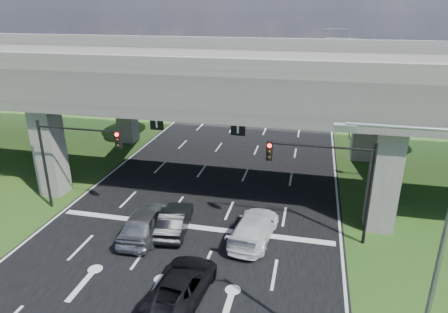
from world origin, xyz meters
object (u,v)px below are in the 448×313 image
at_px(signal_right, 330,172).
at_px(streetlight_near, 424,258).
at_px(streetlight_far, 351,80).
at_px(streetlight_beyond, 343,59).
at_px(signal_left, 72,151).
at_px(car_trailing, 182,284).
at_px(car_dark, 175,220).
at_px(car_white, 254,228).
at_px(car_silver, 146,222).

height_order(signal_right, streetlight_near, streetlight_near).
xyz_separation_m(streetlight_far, streetlight_beyond, (0.00, 16.00, 0.00)).
relative_size(signal_left, streetlight_beyond, 0.60).
bearing_deg(car_trailing, streetlight_beyond, -96.37).
relative_size(streetlight_near, car_dark, 2.28).
bearing_deg(car_trailing, car_dark, -62.17).
height_order(streetlight_near, car_trailing, streetlight_near).
height_order(car_dark, car_trailing, car_dark).
bearing_deg(streetlight_near, signal_right, 102.88).
distance_m(streetlight_far, car_white, 22.48).
xyz_separation_m(signal_left, car_silver, (5.49, -1.90, -3.30)).
bearing_deg(signal_right, car_trailing, -134.77).
xyz_separation_m(signal_left, streetlight_near, (17.92, -9.94, 1.66)).
distance_m(signal_left, car_trailing, 11.80).
distance_m(streetlight_near, streetlight_far, 30.00).
height_order(streetlight_near, car_dark, streetlight_near).
xyz_separation_m(streetlight_beyond, car_dark, (-10.94, -37.14, -5.10)).
bearing_deg(signal_left, car_trailing, -35.04).
xyz_separation_m(car_silver, car_white, (6.22, 0.95, -0.11)).
relative_size(signal_left, streetlight_near, 0.60).
height_order(signal_right, car_silver, signal_right).
bearing_deg(car_white, streetlight_beyond, -92.88).
xyz_separation_m(streetlight_far, car_dark, (-10.94, -21.14, -5.10)).
relative_size(signal_left, streetlight_far, 0.60).
height_order(streetlight_far, car_silver, streetlight_far).
height_order(signal_left, car_silver, signal_left).
height_order(signal_left, car_white, signal_left).
height_order(signal_right, car_dark, signal_right).
relative_size(streetlight_near, car_silver, 2.00).
bearing_deg(streetlight_far, car_silver, -119.53).
xyz_separation_m(signal_right, streetlight_beyond, (2.27, 36.06, 1.66)).
bearing_deg(car_trailing, signal_left, -29.86).
height_order(signal_right, signal_left, same).
bearing_deg(car_dark, car_white, 174.33).
relative_size(streetlight_beyond, car_dark, 2.28).
distance_m(streetlight_near, car_dark, 14.97).
distance_m(streetlight_near, streetlight_beyond, 46.00).
height_order(signal_left, streetlight_beyond, streetlight_beyond).
xyz_separation_m(streetlight_near, car_white, (-6.22, 9.00, -5.07)).
bearing_deg(streetlight_far, car_white, -106.49).
bearing_deg(car_dark, car_silver, 21.18).
bearing_deg(streetlight_beyond, car_silver, -108.14).
bearing_deg(car_trailing, signal_right, -129.59).
height_order(streetlight_far, car_white, streetlight_far).
bearing_deg(car_white, car_trailing, 72.55).
distance_m(signal_left, car_white, 12.23).
relative_size(signal_right, streetlight_beyond, 0.60).
bearing_deg(signal_left, signal_right, 0.00).
bearing_deg(car_silver, streetlight_near, 144.24).
bearing_deg(streetlight_beyond, car_dark, -106.41).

